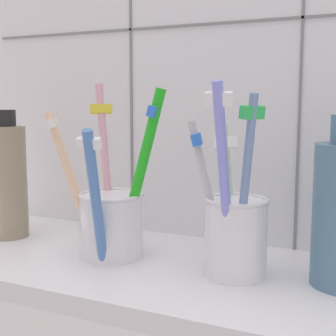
# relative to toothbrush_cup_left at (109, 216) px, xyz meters

# --- Properties ---
(counter_slab) EXTENTS (0.64, 0.22, 0.02)m
(counter_slab) POSITION_rel_toothbrush_cup_left_xyz_m (0.07, 0.01, -0.06)
(counter_slab) COLOR silver
(counter_slab) RESTS_ON ground
(tile_wall_back) EXTENTS (0.64, 0.02, 0.45)m
(tile_wall_back) POSITION_rel_toothbrush_cup_left_xyz_m (0.07, 0.13, 0.16)
(tile_wall_back) COLOR white
(tile_wall_back) RESTS_ON ground
(toothbrush_cup_left) EXTENTS (0.13, 0.13, 0.19)m
(toothbrush_cup_left) POSITION_rel_toothbrush_cup_left_xyz_m (0.00, 0.00, 0.00)
(toothbrush_cup_left) COLOR white
(toothbrush_cup_left) RESTS_ON counter_slab
(toothbrush_cup_right) EXTENTS (0.08, 0.11, 0.19)m
(toothbrush_cup_right) POSITION_rel_toothbrush_cup_left_xyz_m (0.14, -0.00, 0.00)
(toothbrush_cup_right) COLOR white
(toothbrush_cup_right) RESTS_ON counter_slab
(soap_bottle) EXTENTS (0.05, 0.05, 0.16)m
(soap_bottle) POSITION_rel_toothbrush_cup_left_xyz_m (-0.16, 0.02, 0.03)
(soap_bottle) COLOR gray
(soap_bottle) RESTS_ON counter_slab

